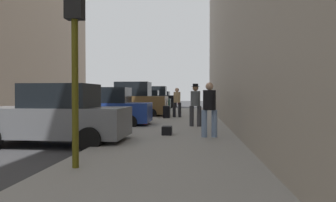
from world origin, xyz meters
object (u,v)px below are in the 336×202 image
parked_red_hatchback (160,100)px  parked_blue_sedan (104,109)px  parked_dark_green_sedan (145,102)px  pedestrian_in_jeans (209,107)px  traffic_light (75,25)px  rolling_suitcase (167,112)px  parked_black_suv (154,99)px  pedestrian_in_tan_coat (177,101)px  pedestrian_with_beanie (195,103)px  fire_hydrant (145,117)px  parked_bronze_suv (131,101)px  duffel_bag (167,131)px  parked_gray_coupe (56,116)px

parked_red_hatchback → parked_blue_sedan: bearing=-90.0°
parked_dark_green_sedan → pedestrian_in_jeans: (4.47, -15.49, 0.26)m
traffic_light → rolling_suitcase: traffic_light is taller
parked_black_suv → pedestrian_in_tan_coat: bearing=-76.9°
parked_dark_green_sedan → pedestrian_with_beanie: (4.04, -12.09, 0.29)m
parked_blue_sedan → fire_hydrant: parked_blue_sedan is taller
pedestrian_in_jeans → rolling_suitcase: 8.42m
fire_hydrant → pedestrian_in_tan_coat: (1.16, 4.72, 0.61)m
parked_blue_sedan → rolling_suitcase: 4.89m
parked_black_suv → pedestrian_in_jeans: (4.47, -21.52, 0.07)m
parked_bronze_suv → pedestrian_in_tan_coat: 3.19m
parked_dark_green_sedan → duffel_bag: 15.36m
parked_black_suv → fire_hydrant: size_ratio=6.54×
parked_gray_coupe → fire_hydrant: (1.80, 5.16, -0.35)m
rolling_suitcase → duffel_bag: bearing=-84.9°
parked_gray_coupe → traffic_light: size_ratio=1.18×
duffel_bag → parked_red_hatchback: bearing=96.8°
parked_gray_coupe → parked_bronze_suv: (-0.00, 11.06, 0.18)m
parked_bronze_suv → pedestrian_in_jeans: 10.92m
parked_gray_coupe → parked_dark_green_sedan: size_ratio=1.00×
parked_blue_sedan → parked_black_suv: (-0.00, 17.62, 0.18)m
rolling_suitcase → pedestrian_in_jeans: bearing=-75.8°
parked_dark_green_sedan → parked_blue_sedan: bearing=-90.0°
traffic_light → duffel_bag: bearing=75.8°
fire_hydrant → parked_dark_green_sedan: bearing=99.0°
parked_dark_green_sedan → parked_bronze_suv: bearing=-90.0°
fire_hydrant → pedestrian_in_tan_coat: size_ratio=0.41×
parked_gray_coupe → parked_bronze_suv: parked_bronze_suv is taller
parked_gray_coupe → pedestrian_in_tan_coat: bearing=73.3°
parked_red_hatchback → traffic_light: size_ratio=1.18×
rolling_suitcase → parked_red_hatchback: bearing=97.5°
parked_blue_sedan → parked_bronze_suv: size_ratio=0.91×
parked_black_suv → pedestrian_in_jeans: 21.98m
traffic_light → pedestrian_with_beanie: bearing=74.5°
rolling_suitcase → duffel_bag: 7.71m
parked_blue_sedan → fire_hydrant: bearing=5.2°
parked_blue_sedan → parked_bronze_suv: (-0.00, 6.06, 0.18)m
parked_red_hatchback → pedestrian_with_beanie: bearing=-80.1°
parked_black_suv → parked_red_hatchback: parked_black_suv is taller
parked_bronze_suv → traffic_light: size_ratio=1.29×
parked_dark_green_sedan → pedestrian_in_jeans: pedestrian_in_jeans is taller
fire_hydrant → rolling_suitcase: rolling_suitcase is taller
parked_red_hatchback → pedestrian_in_jeans: bearing=-80.4°
parked_blue_sedan → pedestrian_in_jeans: pedestrian_in_jeans is taller
parked_black_suv → parked_gray_coupe: bearing=-90.0°
parked_black_suv → pedestrian_with_beanie: size_ratio=2.59×
parked_gray_coupe → traffic_light: (1.85, -3.38, 1.91)m
pedestrian_in_tan_coat → duffel_bag: bearing=-89.0°
parked_dark_green_sedan → fire_hydrant: size_ratio=6.05×
parked_black_suv → pedestrian_in_jeans: bearing=-78.3°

